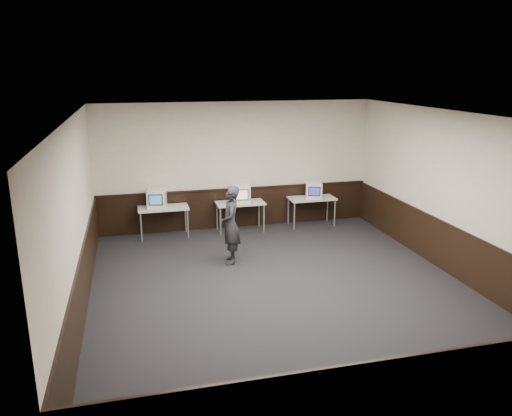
{
  "coord_description": "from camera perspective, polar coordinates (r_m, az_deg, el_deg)",
  "views": [
    {
      "loc": [
        -2.55,
        -8.17,
        3.97
      ],
      "look_at": [
        -0.09,
        1.6,
        1.15
      ],
      "focal_mm": 35.0,
      "sensor_mm": 36.0,
      "label": 1
    }
  ],
  "objects": [
    {
      "name": "floor",
      "position": [
        9.43,
        2.96,
        -9.27
      ],
      "size": [
        8.0,
        8.0,
        0.0
      ],
      "primitive_type": "plane",
      "color": "black",
      "rests_on": "ground"
    },
    {
      "name": "ceiling",
      "position": [
        8.59,
        3.26,
        10.47
      ],
      "size": [
        8.0,
        8.0,
        0.0
      ],
      "primitive_type": "plane",
      "rotation": [
        3.14,
        0.0,
        0.0
      ],
      "color": "white",
      "rests_on": "back_wall"
    },
    {
      "name": "back_wall",
      "position": [
        12.66,
        -2.24,
        4.84
      ],
      "size": [
        7.0,
        0.0,
        7.0
      ],
      "primitive_type": "plane",
      "rotation": [
        1.57,
        0.0,
        0.0
      ],
      "color": "beige",
      "rests_on": "ground"
    },
    {
      "name": "front_wall",
      "position": [
        5.43,
        15.83,
        -10.9
      ],
      "size": [
        7.0,
        0.0,
        7.0
      ],
      "primitive_type": "plane",
      "rotation": [
        -1.57,
        0.0,
        0.0
      ],
      "color": "beige",
      "rests_on": "ground"
    },
    {
      "name": "left_wall",
      "position": [
        8.56,
        -19.91,
        -1.4
      ],
      "size": [
        0.0,
        8.0,
        8.0
      ],
      "primitive_type": "plane",
      "rotation": [
        1.57,
        0.0,
        1.57
      ],
      "color": "beige",
      "rests_on": "ground"
    },
    {
      "name": "right_wall",
      "position": [
        10.44,
        21.8,
        1.38
      ],
      "size": [
        0.0,
        8.0,
        8.0
      ],
      "primitive_type": "plane",
      "rotation": [
        1.57,
        0.0,
        -1.57
      ],
      "color": "beige",
      "rests_on": "ground"
    },
    {
      "name": "wainscot_back",
      "position": [
        12.89,
        -2.17,
        0.01
      ],
      "size": [
        6.98,
        0.04,
        1.0
      ],
      "primitive_type": "cube",
      "color": "black",
      "rests_on": "back_wall"
    },
    {
      "name": "wainscot_front",
      "position": [
        6.01,
        14.91,
        -20.26
      ],
      "size": [
        6.98,
        0.04,
        1.0
      ],
      "primitive_type": "cube",
      "color": "black",
      "rests_on": "front_wall"
    },
    {
      "name": "wainscot_left",
      "position": [
        8.92,
        -19.13,
        -8.16
      ],
      "size": [
        0.04,
        7.98,
        1.0
      ],
      "primitive_type": "cube",
      "color": "black",
      "rests_on": "left_wall"
    },
    {
      "name": "wainscot_right",
      "position": [
        10.73,
        21.12,
        -4.33
      ],
      "size": [
        0.04,
        7.98,
        1.0
      ],
      "primitive_type": "cube",
      "color": "black",
      "rests_on": "right_wall"
    },
    {
      "name": "wainscot_rail",
      "position": [
        12.74,
        -2.18,
        2.24
      ],
      "size": [
        6.98,
        0.06,
        0.04
      ],
      "primitive_type": "cube",
      "color": "black",
      "rests_on": "wainscot_back"
    },
    {
      "name": "desk_left",
      "position": [
        12.24,
        -10.54,
        -0.23
      ],
      "size": [
        1.2,
        0.6,
        0.75
      ],
      "color": "beige",
      "rests_on": "ground"
    },
    {
      "name": "desk_center",
      "position": [
        12.48,
        -1.82,
        0.35
      ],
      "size": [
        1.2,
        0.6,
        0.75
      ],
      "color": "beige",
      "rests_on": "ground"
    },
    {
      "name": "desk_right",
      "position": [
        13.0,
        6.39,
        0.89
      ],
      "size": [
        1.2,
        0.6,
        0.75
      ],
      "color": "beige",
      "rests_on": "ground"
    },
    {
      "name": "emac_left",
      "position": [
        12.19,
        -11.28,
        1.08
      ],
      "size": [
        0.51,
        0.53,
        0.44
      ],
      "rotation": [
        0.0,
        0.0,
        -0.16
      ],
      "color": "white",
      "rests_on": "desk_left"
    },
    {
      "name": "emac_center",
      "position": [
        12.41,
        -1.72,
        1.67
      ],
      "size": [
        0.51,
        0.54,
        0.45
      ],
      "rotation": [
        0.0,
        0.0,
        -0.16
      ],
      "color": "white",
      "rests_on": "desk_center"
    },
    {
      "name": "emac_right",
      "position": [
        12.91,
        6.63,
        2.03
      ],
      "size": [
        0.51,
        0.53,
        0.41
      ],
      "rotation": [
        0.0,
        0.0,
        -0.3
      ],
      "color": "white",
      "rests_on": "desk_right"
    },
    {
      "name": "person",
      "position": [
        10.4,
        -2.92,
        -1.94
      ],
      "size": [
        0.49,
        0.66,
        1.66
      ],
      "primitive_type": "imported",
      "rotation": [
        0.0,
        0.0,
        -1.73
      ],
      "color": "black",
      "rests_on": "ground"
    }
  ]
}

